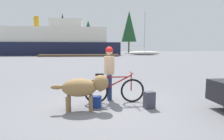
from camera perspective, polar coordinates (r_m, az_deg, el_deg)
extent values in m
plane|color=slate|center=(5.52, -0.22, -10.55)|extent=(160.00, 160.00, 0.00)
torus|color=black|center=(5.75, 6.15, -6.17)|extent=(0.72, 0.06, 0.72)
torus|color=black|center=(5.63, -4.79, -6.44)|extent=(0.72, 0.06, 0.72)
cube|color=maroon|center=(5.59, 1.25, -2.13)|extent=(0.70, 0.03, 0.03)
cube|color=maroon|center=(5.62, 1.04, -3.99)|extent=(0.94, 0.03, 0.49)
cylinder|color=maroon|center=(5.59, -3.79, -4.33)|extent=(0.03, 0.03, 0.42)
cylinder|color=maroon|center=(5.69, 5.79, -3.64)|extent=(0.03, 0.03, 0.52)
cube|color=black|center=(5.55, -3.81, -1.38)|extent=(0.24, 0.10, 0.06)
cylinder|color=maroon|center=(5.65, 5.82, -0.84)|extent=(0.03, 0.44, 0.03)
cube|color=slate|center=(5.57, -5.03, -3.43)|extent=(0.36, 0.14, 0.02)
cylinder|color=navy|center=(6.13, -0.85, -4.90)|extent=(0.14, 0.14, 0.81)
cylinder|color=navy|center=(5.92, -0.66, -5.33)|extent=(0.14, 0.14, 0.81)
cylinder|color=#D8B28C|center=(5.92, -0.77, 1.42)|extent=(0.32, 0.32, 0.57)
cylinder|color=#D8B28C|center=(6.14, -0.95, 1.92)|extent=(0.09, 0.09, 0.50)
cylinder|color=#D8B28C|center=(5.70, -0.58, 1.55)|extent=(0.09, 0.09, 0.50)
sphere|color=tan|center=(5.90, -0.77, 5.62)|extent=(0.22, 0.22, 0.22)
sphere|color=red|center=(5.90, -0.77, 5.91)|extent=(0.24, 0.24, 0.24)
ellipsoid|color=olive|center=(5.04, -9.78, -5.20)|extent=(0.91, 0.56, 0.47)
sphere|color=olive|center=(5.01, -3.43, -3.89)|extent=(0.42, 0.42, 0.42)
ellipsoid|color=olive|center=(5.11, -16.28, -4.98)|extent=(0.32, 0.12, 0.12)
cylinder|color=olive|center=(5.28, -6.37, -9.16)|extent=(0.10, 0.10, 0.40)
cylinder|color=olive|center=(4.98, -6.40, -10.12)|extent=(0.10, 0.10, 0.40)
cylinder|color=olive|center=(5.32, -12.77, -9.17)|extent=(0.10, 0.10, 0.40)
cylinder|color=olive|center=(5.02, -13.19, -10.12)|extent=(0.10, 0.10, 0.40)
cube|color=#3F3F4C|center=(5.31, 11.14, -8.80)|extent=(0.31, 0.25, 0.46)
cube|color=navy|center=(5.30, -5.09, -9.50)|extent=(0.36, 0.26, 0.32)
cube|color=brown|center=(36.35, -9.72, 4.35)|extent=(14.74, 2.35, 0.40)
cube|color=#191E38|center=(44.53, -17.10, 6.11)|extent=(29.13, 7.15, 2.80)
cube|color=silver|center=(44.62, -17.23, 9.96)|extent=(23.30, 6.00, 3.20)
cube|color=silver|center=(44.37, -13.56, 13.34)|extent=(6.99, 4.29, 1.80)
cylinder|color=#BF8C19|center=(45.68, -21.78, 13.23)|extent=(1.10, 1.10, 2.40)
ellipsoid|color=silver|center=(43.74, 9.66, 5.06)|extent=(7.28, 2.04, 0.90)
cylinder|color=#B2B2B7|center=(43.88, 9.79, 11.36)|extent=(0.14, 0.14, 8.74)
cylinder|color=#B2B2B7|center=(43.45, 8.31, 7.25)|extent=(3.27, 0.10, 0.10)
cylinder|color=#4C331E|center=(56.43, -14.40, 6.04)|extent=(0.44, 0.44, 2.37)
cone|color=#143819|center=(56.66, -14.56, 11.71)|extent=(3.74, 3.74, 8.84)
cylinder|color=#4C331E|center=(54.91, -7.07, 6.24)|extent=(0.46, 0.46, 2.47)
cone|color=#1E4C28|center=(55.07, -7.14, 11.05)|extent=(4.23, 4.23, 6.77)
cylinder|color=#4C331E|center=(56.45, 5.08, 6.76)|extent=(0.41, 0.41, 3.44)
cone|color=#1E4C28|center=(56.79, 5.14, 12.95)|extent=(4.39, 4.39, 8.80)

